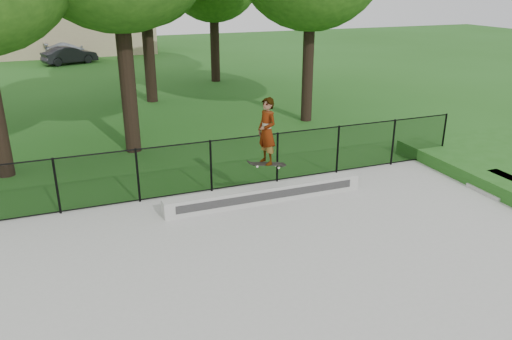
{
  "coord_description": "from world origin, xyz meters",
  "views": [
    {
      "loc": [
        -3.51,
        -6.59,
        5.59
      ],
      "look_at": [
        0.68,
        4.2,
        1.2
      ],
      "focal_mm": 35.0,
      "sensor_mm": 36.0,
      "label": 1
    }
  ],
  "objects_px": {
    "car_b": "(70,55)",
    "skater_airborne": "(267,132)",
    "car_c": "(73,49)",
    "grind_ledge": "(265,194)"
  },
  "relations": [
    {
      "from": "grind_ledge",
      "to": "skater_airborne",
      "type": "height_order",
      "value": "skater_airborne"
    },
    {
      "from": "car_c",
      "to": "skater_airborne",
      "type": "relative_size",
      "value": 2.18
    },
    {
      "from": "car_b",
      "to": "car_c",
      "type": "xyz_separation_m",
      "value": [
        0.38,
        3.54,
        0.02
      ]
    },
    {
      "from": "car_b",
      "to": "skater_airborne",
      "type": "distance_m",
      "value": 27.85
    },
    {
      "from": "grind_ledge",
      "to": "skater_airborne",
      "type": "relative_size",
      "value": 2.95
    },
    {
      "from": "car_b",
      "to": "car_c",
      "type": "distance_m",
      "value": 3.56
    },
    {
      "from": "car_c",
      "to": "skater_airborne",
      "type": "height_order",
      "value": "skater_airborne"
    },
    {
      "from": "grind_ledge",
      "to": "skater_airborne",
      "type": "bearing_deg",
      "value": -97.04
    },
    {
      "from": "grind_ledge",
      "to": "car_b",
      "type": "bearing_deg",
      "value": 98.29
    },
    {
      "from": "car_b",
      "to": "car_c",
      "type": "height_order",
      "value": "car_c"
    }
  ]
}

